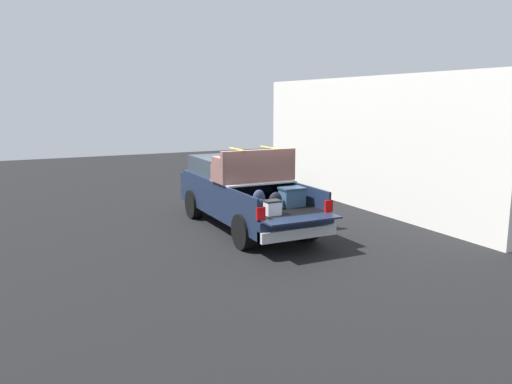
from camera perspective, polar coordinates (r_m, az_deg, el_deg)
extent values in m
plane|color=black|center=(13.71, -1.11, -4.11)|extent=(40.00, 40.00, 0.00)
cube|color=#162138|center=(13.57, -1.12, -1.56)|extent=(5.50, 1.92, 0.45)
cube|color=black|center=(12.47, 1.22, -1.49)|extent=(2.80, 1.80, 0.04)
cube|color=#162138|center=(12.03, -2.71, -0.82)|extent=(2.80, 0.06, 0.50)
cube|color=#162138|center=(12.87, 4.90, -0.10)|extent=(2.80, 0.06, 0.50)
cube|color=#162138|center=(13.63, -1.43, 0.53)|extent=(0.06, 1.80, 0.50)
cube|color=#162138|center=(11.04, 5.23, -3.10)|extent=(0.55, 1.80, 0.04)
cube|color=#B2B2B7|center=(13.06, -0.34, 1.29)|extent=(1.25, 1.92, 0.04)
cube|color=#162138|center=(14.70, -3.36, 1.24)|extent=(2.30, 1.92, 0.50)
cube|color=#2D3842|center=(14.53, -3.23, 3.10)|extent=(1.94, 1.76, 0.49)
cube|color=#162138|center=(15.94, -5.25, 1.72)|extent=(0.40, 1.82, 0.38)
cube|color=#B2B2B7|center=(11.26, 4.79, -4.67)|extent=(0.24, 1.92, 0.24)
cube|color=red|center=(10.81, 0.55, -2.49)|extent=(0.06, 0.20, 0.28)
cube|color=red|center=(11.69, 8.28, -1.61)|extent=(0.06, 0.20, 0.28)
cylinder|color=black|center=(14.88, -7.06, -1.37)|extent=(0.84, 0.30, 0.84)
cylinder|color=black|center=(15.53, -0.92, -0.79)|extent=(0.84, 0.30, 0.84)
cylinder|color=black|center=(11.71, -1.38, -4.54)|extent=(0.84, 0.30, 0.84)
cylinder|color=black|center=(12.53, 5.96, -3.59)|extent=(0.84, 0.30, 0.84)
cube|color=#335170|center=(12.21, 4.13, -0.67)|extent=(0.40, 0.55, 0.42)
cube|color=#23394E|center=(12.16, 4.14, 0.41)|extent=(0.44, 0.59, 0.05)
ellipsoid|color=black|center=(11.91, 2.23, -0.97)|extent=(0.20, 0.34, 0.40)
ellipsoid|color=black|center=(11.83, 2.48, -1.35)|extent=(0.09, 0.24, 0.18)
ellipsoid|color=#283351|center=(11.82, 0.32, -0.87)|extent=(0.20, 0.33, 0.48)
ellipsoid|color=#283351|center=(11.74, 0.56, -1.31)|extent=(0.09, 0.23, 0.21)
cube|color=white|center=(11.29, 1.89, -1.88)|extent=(0.26, 0.34, 0.30)
cube|color=#262628|center=(11.25, 1.89, -1.03)|extent=(0.28, 0.36, 0.04)
cube|color=brown|center=(13.02, -0.34, 2.29)|extent=(0.84, 2.05, 0.42)
cube|color=brown|center=(12.67, 0.33, 3.93)|extent=(0.16, 2.05, 0.40)
cube|color=brown|center=(12.65, -4.21, 3.48)|extent=(0.60, 0.20, 0.22)
cube|color=brown|center=(13.45, 3.11, 3.91)|extent=(0.60, 0.20, 0.22)
cube|color=yellow|center=(12.75, -2.21, 4.92)|extent=(0.94, 0.03, 0.02)
cube|color=yellow|center=(13.15, 1.47, 5.09)|extent=(0.94, 0.03, 0.02)
cube|color=silver|center=(16.54, 11.87, 5.50)|extent=(11.29, 0.36, 4.17)
cylinder|color=#1E592D|center=(18.59, 2.39, 1.17)|extent=(0.56, 0.56, 0.90)
cylinder|color=#1E592D|center=(18.52, 2.40, 2.66)|extent=(0.60, 0.60, 0.08)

